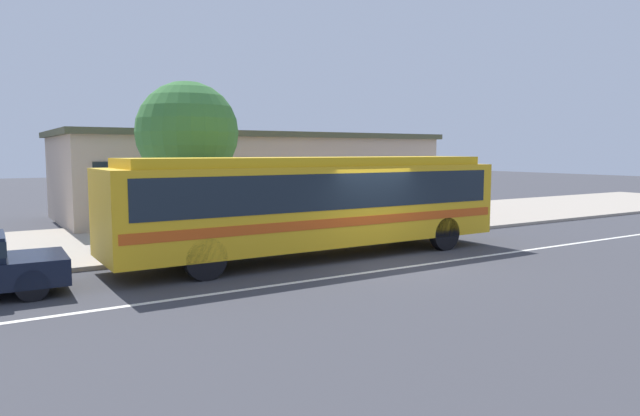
{
  "coord_description": "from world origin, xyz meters",
  "views": [
    {
      "loc": [
        -9.39,
        -11.83,
        2.96
      ],
      "look_at": [
        -0.54,
        2.36,
        1.3
      ],
      "focal_mm": 31.87,
      "sensor_mm": 36.0,
      "label": 1
    }
  ],
  "objects": [
    {
      "name": "lane_stripe_center",
      "position": [
        0.0,
        -0.8,
        0.0
      ],
      "size": [
        56.0,
        0.16,
        0.01
      ],
      "primitive_type": "cube",
      "color": "silver",
      "rests_on": "ground_plane"
    },
    {
      "name": "station_building",
      "position": [
        2.15,
        12.9,
        1.92
      ],
      "size": [
        17.32,
        7.72,
        3.81
      ],
      "color": "#B7A28E",
      "rests_on": "ground_plane"
    },
    {
      "name": "sidewalk_slab",
      "position": [
        0.0,
        7.01,
        0.06
      ],
      "size": [
        60.0,
        8.0,
        0.12
      ],
      "primitive_type": "cube",
      "color": "#A59888",
      "rests_on": "ground_plane"
    },
    {
      "name": "street_tree_near_stop",
      "position": [
        -3.45,
        5.52,
        3.53
      ],
      "size": [
        3.18,
        3.18,
        5.03
      ],
      "color": "brown",
      "rests_on": "sidewalk_slab"
    },
    {
      "name": "transit_bus",
      "position": [
        -1.12,
        1.66,
        1.64
      ],
      "size": [
        11.51,
        2.58,
        2.81
      ],
      "color": "gold",
      "rests_on": "ground_plane"
    },
    {
      "name": "ground_plane",
      "position": [
        0.0,
        0.0,
        0.0
      ],
      "size": [
        120.0,
        120.0,
        0.0
      ],
      "primitive_type": "plane",
      "color": "#3A3B40"
    },
    {
      "name": "pedestrian_waiting_near_sign",
      "position": [
        -5.66,
        4.02,
        1.11
      ],
      "size": [
        0.48,
        0.48,
        1.69
      ],
      "color": "#7E5E56",
      "rests_on": "sidewalk_slab"
    }
  ]
}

